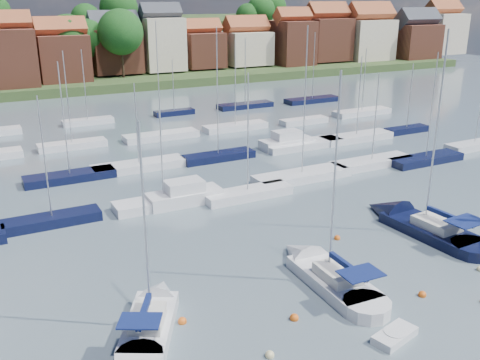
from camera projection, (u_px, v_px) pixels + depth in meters
ground at (165, 146)px, 69.08m from camera, size 260.00×260.00×0.00m
sailboat_left at (153, 317)px, 31.62m from camera, size 6.88×9.81×13.34m
sailboat_centre at (322, 272)px, 36.77m from camera, size 3.50×11.50×15.47m
sailboat_navy at (414, 223)px, 44.67m from camera, size 4.05×12.88×17.55m
tender at (395, 336)px, 30.08m from camera, size 3.05×1.97×0.61m
buoy_b at (270, 357)px, 28.69m from camera, size 0.51×0.51×0.51m
buoy_c at (294, 319)px, 32.00m from camera, size 0.55×0.55×0.55m
buoy_d at (422, 296)px, 34.49m from camera, size 0.52×0.52×0.52m
buoy_e at (337, 239)px, 42.58m from camera, size 0.50×0.50×0.50m
buoy_f at (480, 270)px, 37.73m from camera, size 0.46×0.46×0.46m
buoy_h at (182, 323)px, 31.67m from camera, size 0.53×0.53×0.53m
marina_field at (193, 150)px, 65.69m from camera, size 79.62×41.41×15.93m
far_shore_town at (56, 49)px, 146.33m from camera, size 212.46×90.00×22.27m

